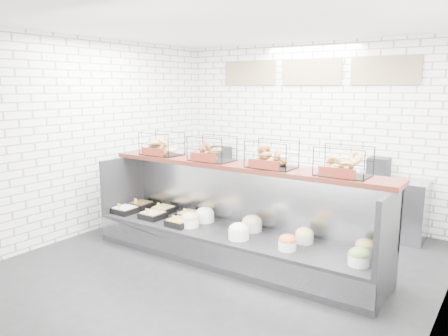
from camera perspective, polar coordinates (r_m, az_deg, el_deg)
The scene contains 5 objects.
ground at distance 5.68m, azimuth -0.83°, elevation -12.87°, with size 5.50×5.50×0.00m, color black.
room_shell at distance 5.72m, azimuth 2.64°, elevation 8.54°, with size 5.02×5.51×3.01m.
display_case at distance 5.83m, azimuth 1.05°, elevation -8.76°, with size 4.00×0.90×1.20m.
bagel_shelf at distance 5.71m, azimuth 2.17°, elevation 1.65°, with size 4.10×0.50×0.40m.
prep_counter at distance 7.55m, azimuth 9.82°, elevation -3.30°, with size 4.00×0.60×1.20m.
Camera 1 is at (3.01, -4.25, 2.26)m, focal length 35.00 mm.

